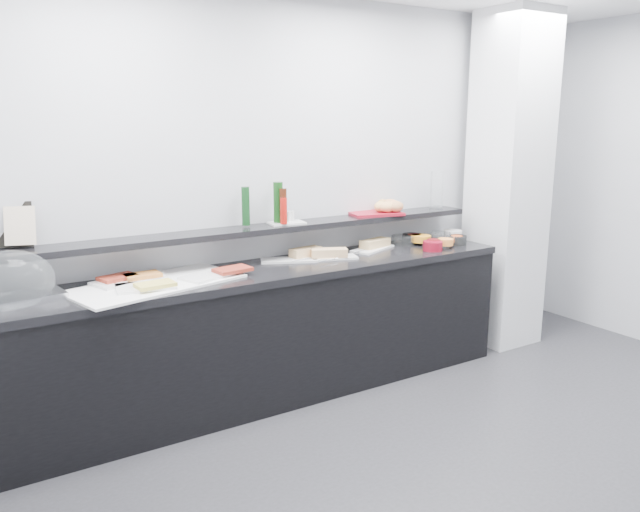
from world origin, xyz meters
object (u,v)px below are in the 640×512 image
condiment_tray (287,223)px  bread_tray (375,213)px  framed_print (14,225)px  carafe (437,191)px  cloche_base (22,297)px  sandwich_plate_mid (334,257)px

condiment_tray → bread_tray: size_ratio=0.63×
framed_print → carafe: carafe is taller
cloche_base → framed_print: size_ratio=1.58×
framed_print → carafe: 3.07m
framed_print → sandwich_plate_mid: bearing=8.0°
sandwich_plate_mid → framed_print: (-1.98, 0.29, 0.37)m
carafe → framed_print: bearing=177.4°
framed_print → carafe: size_ratio=0.87×
framed_print → bread_tray: (2.48, -0.11, -0.12)m
framed_print → bread_tray: framed_print is taller
bread_tray → cloche_base: bearing=-162.2°
carafe → bread_tray: bearing=177.0°
cloche_base → condiment_tray: size_ratio=1.67×
condiment_tray → bread_tray: bread_tray is taller
sandwich_plate_mid → cloche_base: bearing=-162.8°
condiment_tray → carafe: 1.38m
condiment_tray → bread_tray: bearing=8.6°
cloche_base → framed_print: (0.03, 0.26, 0.36)m
condiment_tray → framed_print: bearing=-176.5°
cloche_base → condiment_tray: (1.72, 0.14, 0.24)m
cloche_base → bread_tray: bearing=-4.6°
sandwich_plate_mid → carafe: size_ratio=1.09×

